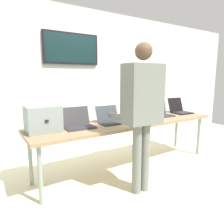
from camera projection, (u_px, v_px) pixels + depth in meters
The scene contains 10 objects.
ground at pixel (128, 168), 3.23m from camera, with size 8.00×8.00×0.04m, color beige.
back_wall at pixel (93, 81), 3.94m from camera, with size 8.00×0.11×2.58m.
workbench at pixel (129, 124), 3.12m from camera, with size 2.96×0.70×0.73m.
equipment_box at pixel (43, 119), 2.50m from camera, with size 0.40×0.33×0.32m.
laptop_station_0 at pixel (78, 123), 2.73m from camera, with size 0.39×0.34×0.26m.
laptop_station_1 at pixel (110, 119), 2.98m from camera, with size 0.36×0.35×0.24m.
laptop_station_2 at pixel (137, 115), 3.28m from camera, with size 0.32×0.35×0.25m.
laptop_station_3 at pixel (162, 113), 3.52m from camera, with size 0.34×0.29×0.25m.
laptop_station_4 at pixel (180, 110), 3.83m from camera, with size 0.35×0.37×0.27m.
person at pixel (142, 105), 2.38m from camera, with size 0.45×0.60×1.76m.
Camera 1 is at (-1.86, -2.42, 1.39)m, focal length 33.27 mm.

